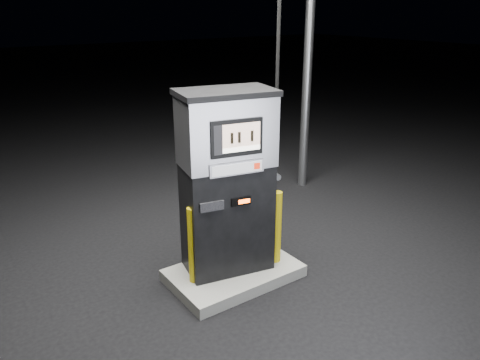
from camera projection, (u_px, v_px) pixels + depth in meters
ground at (234, 278)px, 5.98m from camera, size 80.00×80.00×0.00m
pump_island at (234, 273)px, 5.96m from camera, size 1.60×1.00×0.15m
fuel_dispenser at (227, 181)px, 5.59m from camera, size 1.29×0.88×4.66m
bollard_left at (193, 245)px, 5.50m from camera, size 0.13×0.13×0.96m
bollard_right at (276, 227)px, 5.94m from camera, size 0.14×0.14×0.96m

